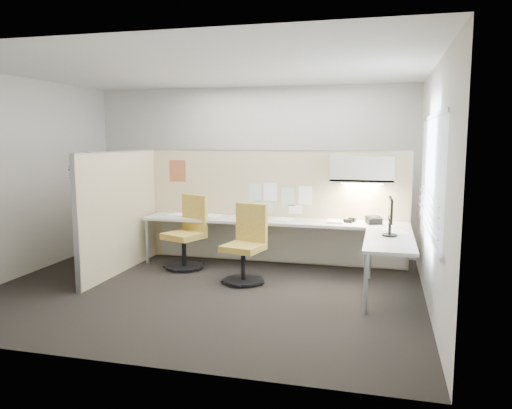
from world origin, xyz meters
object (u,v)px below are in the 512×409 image
(chair_left, at_px, (188,235))
(phone, at_px, (373,220))
(desk, at_px, (292,231))
(monitor, at_px, (390,214))
(chair_right, at_px, (246,247))

(chair_left, xyz_separation_m, phone, (2.72, 0.36, 0.28))
(desk, xyz_separation_m, monitor, (1.37, -0.70, 0.41))
(desk, relative_size, chair_right, 3.83)
(chair_right, bearing_deg, chair_left, 168.74)
(phone, bearing_deg, chair_right, -173.08)
(chair_right, bearing_deg, monitor, 13.13)
(desk, distance_m, phone, 1.18)
(desk, xyz_separation_m, chair_left, (-1.56, -0.20, -0.10))
(desk, distance_m, chair_left, 1.58)
(phone, bearing_deg, monitor, -95.85)
(chair_left, height_order, chair_right, chair_left)
(chair_right, bearing_deg, desk, 66.78)
(chair_left, bearing_deg, desk, 30.21)
(desk, bearing_deg, chair_right, -126.75)
(desk, height_order, chair_right, chair_right)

